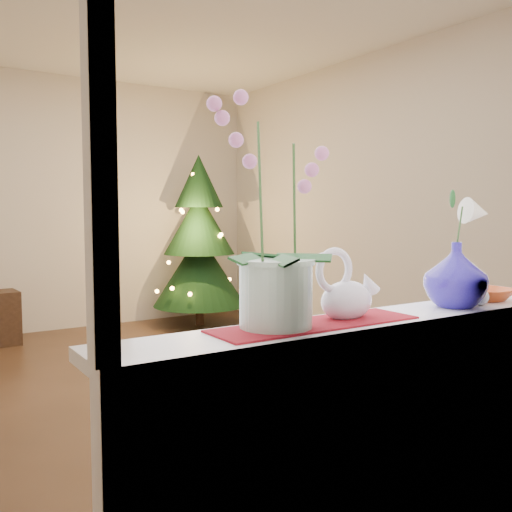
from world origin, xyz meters
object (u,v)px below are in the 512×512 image
at_px(swan, 347,285).
at_px(blue_vase, 456,270).
at_px(xmas_tree, 199,240).
at_px(paperweight, 480,297).
at_px(amber_dish, 487,295).
at_px(orchid_pot, 276,213).

bearing_deg(swan, blue_vase, 17.47).
xyz_separation_m(swan, xmas_tree, (1.65, 4.27, -0.09)).
height_order(blue_vase, paperweight, blue_vase).
relative_size(swan, amber_dish, 1.53).
bearing_deg(orchid_pot, xmas_tree, 65.64).
xyz_separation_m(swan, amber_dish, (0.73, -0.01, -0.09)).
distance_m(swan, blue_vase, 0.50).
distance_m(swan, amber_dish, 0.73).
bearing_deg(xmas_tree, paperweight, -103.61).
relative_size(blue_vase, amber_dish, 1.60).
bearing_deg(paperweight, xmas_tree, 76.39).
distance_m(orchid_pot, swan, 0.37).
relative_size(orchid_pot, paperweight, 10.75).
bearing_deg(paperweight, blue_vase, 165.89).
xyz_separation_m(swan, paperweight, (0.60, -0.07, -0.08)).
height_order(paperweight, xmas_tree, xmas_tree).
xyz_separation_m(paperweight, xmas_tree, (1.05, 4.33, -0.01)).
xyz_separation_m(orchid_pot, paperweight, (0.88, -0.06, -0.31)).
bearing_deg(orchid_pot, swan, 0.40).
distance_m(swan, paperweight, 0.61).
relative_size(paperweight, xmas_tree, 0.03).
distance_m(orchid_pot, amber_dish, 1.06).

